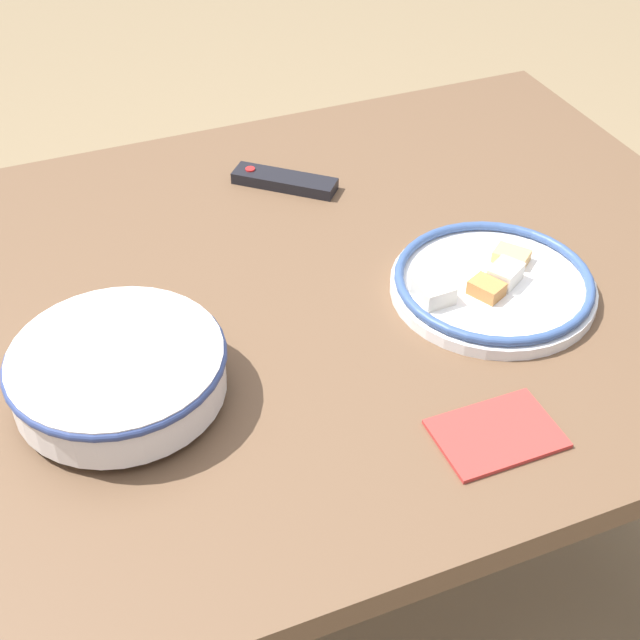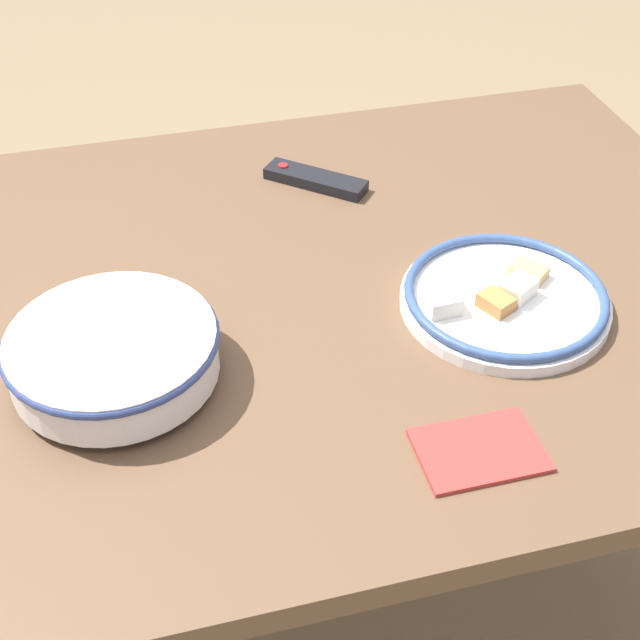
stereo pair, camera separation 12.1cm
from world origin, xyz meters
name	(u,v)px [view 2 (the right image)]	position (x,y,z in m)	size (l,w,h in m)	color
ground_plane	(281,580)	(0.00, 0.00, 0.00)	(8.00, 8.00, 0.00)	#7F6B4C
dining_table	(269,327)	(0.00, 0.00, 0.67)	(1.56, 1.04, 0.74)	brown
noodle_bowl	(114,353)	(-0.23, -0.13, 0.78)	(0.28, 0.28, 0.08)	silver
food_plate	(504,298)	(0.32, -0.12, 0.76)	(0.30, 0.30, 0.05)	white
tv_remote	(315,180)	(0.14, 0.27, 0.75)	(0.17, 0.15, 0.02)	black
folded_napkin	(479,450)	(0.18, -0.37, 0.74)	(0.15, 0.11, 0.01)	#B2332D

